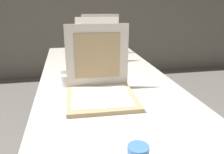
% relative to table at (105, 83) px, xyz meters
% --- Properties ---
extents(table, '(0.92, 2.41, 0.74)m').
position_rel_table_xyz_m(table, '(0.00, 0.00, 0.00)').
color(table, beige).
rests_on(table, ground).
extents(pizza_box_front, '(0.40, 0.40, 0.41)m').
position_rel_table_xyz_m(pizza_box_front, '(-0.08, -0.36, 0.10)').
color(pizza_box_front, tan).
rests_on(pizza_box_front, table).
extents(pizza_box_middle, '(0.45, 0.53, 0.40)m').
position_rel_table_xyz_m(pizza_box_middle, '(-0.02, 0.28, 0.10)').
color(pizza_box_middle, tan).
rests_on(pizza_box_middle, table).
extents(pizza_box_back, '(0.42, 0.42, 0.40)m').
position_rel_table_xyz_m(pizza_box_back, '(0.08, 0.72, 0.10)').
color(pizza_box_back, tan).
rests_on(pizza_box_back, table).
extents(cup_white_near_center, '(0.05, 0.05, 0.07)m').
position_rel_table_xyz_m(cup_white_near_center, '(-0.29, -0.13, 0.08)').
color(cup_white_near_center, white).
rests_on(cup_white_near_center, table).
extents(cup_white_mid, '(0.05, 0.05, 0.07)m').
position_rel_table_xyz_m(cup_white_mid, '(-0.29, 0.02, 0.08)').
color(cup_white_mid, white).
rests_on(cup_white_mid, table).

